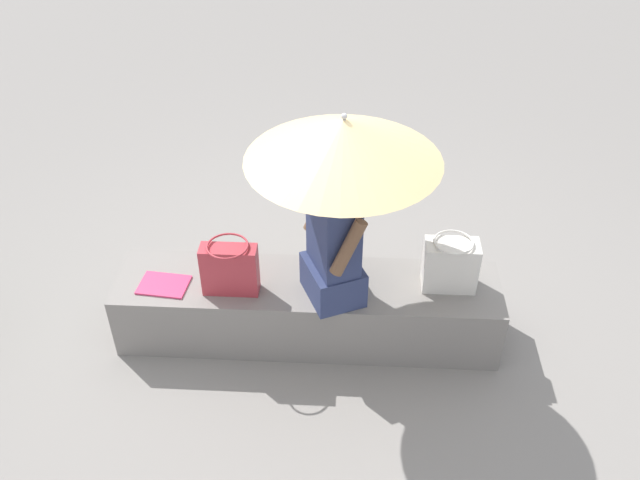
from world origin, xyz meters
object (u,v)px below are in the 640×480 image
at_px(person_seated, 334,240).
at_px(handbag_black, 450,264).
at_px(magazine, 164,285).
at_px(parasol, 344,140).
at_px(tote_bag_canvas, 230,268).

height_order(person_seated, handbag_black, person_seated).
relative_size(person_seated, magazine, 3.21).
distance_m(person_seated, magazine, 1.05).
bearing_deg(parasol, tote_bag_canvas, 179.33).
height_order(person_seated, parasol, parasol).
xyz_separation_m(parasol, magazine, (-1.02, 0.02, -0.99)).
xyz_separation_m(person_seated, magazine, (-0.98, 0.02, -0.38)).
height_order(parasol, tote_bag_canvas, parasol).
relative_size(person_seated, tote_bag_canvas, 2.74).
bearing_deg(parasol, handbag_black, 10.81).
distance_m(person_seated, handbag_black, 0.71).
bearing_deg(tote_bag_canvas, handbag_black, 5.11).
xyz_separation_m(parasol, tote_bag_canvas, (-0.62, 0.01, -0.84)).
bearing_deg(magazine, parasol, 4.44).
bearing_deg(tote_bag_canvas, person_seated, -0.15).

